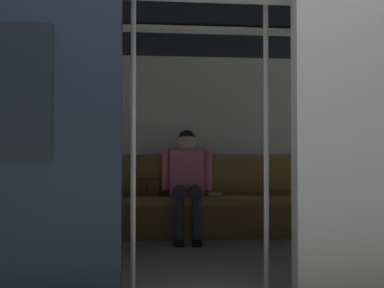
{
  "coord_description": "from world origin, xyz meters",
  "views": [
    {
      "loc": [
        0.4,
        2.83,
        0.94
      ],
      "look_at": [
        -0.04,
        -1.35,
        1.02
      ],
      "focal_mm": 44.34,
      "sensor_mm": 36.0,
      "label": 1
    }
  ],
  "objects_px": {
    "person_seated": "(187,176)",
    "grab_pole_door": "(133,140)",
    "grab_pole_far": "(266,141)",
    "train_car": "(180,92)",
    "bench_seat": "(179,206)",
    "book": "(215,194)",
    "handbag": "(147,188)"
  },
  "relations": [
    {
      "from": "train_car",
      "to": "book",
      "type": "xyz_separation_m",
      "value": [
        -0.49,
        -1.16,
        -0.99
      ]
    },
    {
      "from": "grab_pole_door",
      "to": "grab_pole_far",
      "type": "distance_m",
      "value": 0.92
    },
    {
      "from": "grab_pole_far",
      "to": "handbag",
      "type": "bearing_deg",
      "value": -68.52
    },
    {
      "from": "train_car",
      "to": "person_seated",
      "type": "distance_m",
      "value": 1.33
    },
    {
      "from": "person_seated",
      "to": "handbag",
      "type": "bearing_deg",
      "value": -17.24
    },
    {
      "from": "bench_seat",
      "to": "grab_pole_far",
      "type": "relative_size",
      "value": 1.58
    },
    {
      "from": "grab_pole_door",
      "to": "handbag",
      "type": "bearing_deg",
      "value": -92.93
    },
    {
      "from": "bench_seat",
      "to": "book",
      "type": "relative_size",
      "value": 14.75
    },
    {
      "from": "grab_pole_door",
      "to": "person_seated",
      "type": "bearing_deg",
      "value": -105.49
    },
    {
      "from": "train_car",
      "to": "grab_pole_far",
      "type": "xyz_separation_m",
      "value": [
        -0.53,
        0.88,
        -0.45
      ]
    },
    {
      "from": "train_car",
      "to": "handbag",
      "type": "xyz_separation_m",
      "value": [
        0.28,
        -1.19,
        -0.92
      ]
    },
    {
      "from": "bench_seat",
      "to": "grab_pole_far",
      "type": "height_order",
      "value": "grab_pole_far"
    },
    {
      "from": "person_seated",
      "to": "grab_pole_door",
      "type": "height_order",
      "value": "grab_pole_door"
    },
    {
      "from": "handbag",
      "to": "grab_pole_far",
      "type": "xyz_separation_m",
      "value": [
        -0.82,
        2.07,
        0.47
      ]
    },
    {
      "from": "book",
      "to": "grab_pole_door",
      "type": "xyz_separation_m",
      "value": [
        0.88,
        2.08,
        0.54
      ]
    },
    {
      "from": "person_seated",
      "to": "grab_pole_door",
      "type": "bearing_deg",
      "value": 74.51
    },
    {
      "from": "person_seated",
      "to": "grab_pole_far",
      "type": "xyz_separation_m",
      "value": [
        -0.38,
        1.94,
        0.34
      ]
    },
    {
      "from": "train_car",
      "to": "bench_seat",
      "type": "bearing_deg",
      "value": -93.68
    },
    {
      "from": "train_car",
      "to": "person_seated",
      "type": "bearing_deg",
      "value": -98.52
    },
    {
      "from": "bench_seat",
      "to": "person_seated",
      "type": "xyz_separation_m",
      "value": [
        -0.09,
        0.05,
        0.33
      ]
    },
    {
      "from": "grab_pole_door",
      "to": "train_car",
      "type": "bearing_deg",
      "value": -112.89
    },
    {
      "from": "person_seated",
      "to": "book",
      "type": "height_order",
      "value": "person_seated"
    },
    {
      "from": "train_car",
      "to": "person_seated",
      "type": "height_order",
      "value": "train_car"
    },
    {
      "from": "book",
      "to": "grab_pole_far",
      "type": "relative_size",
      "value": 0.11
    },
    {
      "from": "grab_pole_far",
      "to": "grab_pole_door",
      "type": "bearing_deg",
      "value": 2.72
    },
    {
      "from": "person_seated",
      "to": "train_car",
      "type": "bearing_deg",
      "value": 81.48
    },
    {
      "from": "bench_seat",
      "to": "grab_pole_door",
      "type": "height_order",
      "value": "grab_pole_door"
    },
    {
      "from": "train_car",
      "to": "grab_pole_door",
      "type": "distance_m",
      "value": 1.1
    },
    {
      "from": "person_seated",
      "to": "book",
      "type": "xyz_separation_m",
      "value": [
        -0.33,
        -0.1,
        -0.2
      ]
    },
    {
      "from": "train_car",
      "to": "bench_seat",
      "type": "height_order",
      "value": "train_car"
    },
    {
      "from": "book",
      "to": "grab_pole_door",
      "type": "bearing_deg",
      "value": 79.01
    },
    {
      "from": "handbag",
      "to": "grab_pole_far",
      "type": "height_order",
      "value": "grab_pole_far"
    }
  ]
}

